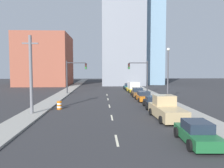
% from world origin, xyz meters
% --- Properties ---
extents(sidewalk_left, '(2.51, 88.53, 0.17)m').
position_xyz_m(sidewalk_left, '(-8.22, 44.26, 0.09)').
color(sidewalk_left, gray).
rests_on(sidewalk_left, ground).
extents(sidewalk_right, '(2.51, 88.53, 0.17)m').
position_xyz_m(sidewalk_right, '(8.22, 44.26, 0.09)').
color(sidewalk_right, gray).
rests_on(sidewalk_right, ground).
extents(lane_stripe_at_9m, '(0.16, 2.40, 0.01)m').
position_xyz_m(lane_stripe_at_9m, '(0.00, 8.73, 0.00)').
color(lane_stripe_at_9m, beige).
rests_on(lane_stripe_at_9m, ground).
extents(lane_stripe_at_16m, '(0.16, 2.40, 0.01)m').
position_xyz_m(lane_stripe_at_16m, '(0.00, 15.51, 0.00)').
color(lane_stripe_at_16m, beige).
rests_on(lane_stripe_at_16m, ground).
extents(lane_stripe_at_22m, '(0.16, 2.40, 0.01)m').
position_xyz_m(lane_stripe_at_22m, '(0.00, 22.00, 0.00)').
color(lane_stripe_at_22m, beige).
rests_on(lane_stripe_at_22m, ground).
extents(lane_stripe_at_28m, '(0.16, 2.40, 0.01)m').
position_xyz_m(lane_stripe_at_28m, '(0.00, 28.37, 0.00)').
color(lane_stripe_at_28m, beige).
rests_on(lane_stripe_at_28m, ground).
extents(lane_stripe_at_34m, '(0.16, 2.40, 0.01)m').
position_xyz_m(lane_stripe_at_34m, '(0.00, 34.17, 0.00)').
color(lane_stripe_at_34m, beige).
rests_on(lane_stripe_at_34m, ground).
extents(building_brick_left, '(14.00, 16.00, 14.44)m').
position_xyz_m(building_brick_left, '(-17.26, 59.17, 7.22)').
color(building_brick_left, '#9E513D').
rests_on(building_brick_left, ground).
extents(building_office_center, '(12.00, 20.00, 29.17)m').
position_xyz_m(building_office_center, '(5.19, 63.17, 14.58)').
color(building_office_center, gray).
rests_on(building_office_center, ground).
extents(building_glass_right, '(13.00, 20.00, 35.33)m').
position_xyz_m(building_glass_right, '(11.02, 67.17, 17.67)').
color(building_glass_right, '#7A9EB7').
rests_on(building_glass_right, ground).
extents(traffic_signal_left, '(3.82, 0.35, 6.26)m').
position_xyz_m(traffic_signal_left, '(-6.38, 35.55, 4.01)').
color(traffic_signal_left, '#38383D').
rests_on(traffic_signal_left, ground).
extents(traffic_signal_right, '(3.82, 0.35, 6.26)m').
position_xyz_m(traffic_signal_right, '(6.66, 35.55, 4.01)').
color(traffic_signal_right, '#38383D').
rests_on(traffic_signal_right, ground).
extents(utility_pole_left_mid, '(1.60, 0.32, 8.12)m').
position_xyz_m(utility_pole_left_mid, '(-8.17, 17.12, 4.18)').
color(utility_pole_left_mid, slate).
rests_on(utility_pole_left_mid, ground).
extents(traffic_barrel, '(0.56, 0.56, 0.95)m').
position_xyz_m(traffic_barrel, '(-5.95, 20.16, 0.47)').
color(traffic_barrel, orange).
rests_on(traffic_barrel, ground).
extents(street_lamp, '(0.44, 0.44, 7.71)m').
position_xyz_m(street_lamp, '(8.48, 25.25, 4.51)').
color(street_lamp, '#4C4C51').
rests_on(street_lamp, ground).
extents(sedan_green, '(2.18, 4.32, 1.46)m').
position_xyz_m(sedan_green, '(5.03, 7.83, 0.67)').
color(sedan_green, '#1E6033').
rests_on(sedan_green, ground).
extents(pickup_truck_tan, '(2.57, 5.78, 2.17)m').
position_xyz_m(pickup_truck_tan, '(5.17, 14.80, 0.88)').
color(pickup_truck_tan, tan).
rests_on(pickup_truck_tan, ground).
extents(sedan_black, '(2.24, 4.48, 1.41)m').
position_xyz_m(sedan_black, '(5.22, 20.57, 0.65)').
color(sedan_black, black).
rests_on(sedan_black, ground).
extents(sedan_orange, '(2.15, 4.45, 1.42)m').
position_xyz_m(sedan_orange, '(5.24, 26.43, 0.65)').
color(sedan_orange, orange).
rests_on(sedan_orange, ground).
extents(sedan_brown, '(2.23, 4.60, 1.50)m').
position_xyz_m(sedan_brown, '(5.20, 31.64, 0.69)').
color(sedan_brown, brown).
rests_on(sedan_brown, ground).
extents(box_truck_yellow, '(2.67, 5.56, 2.13)m').
position_xyz_m(box_truck_yellow, '(5.47, 38.52, 1.00)').
color(box_truck_yellow, gold).
rests_on(box_truck_yellow, ground).
extents(sedan_teal, '(2.17, 4.22, 1.43)m').
position_xyz_m(sedan_teal, '(5.23, 44.14, 0.66)').
color(sedan_teal, '#196B75').
rests_on(sedan_teal, ground).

